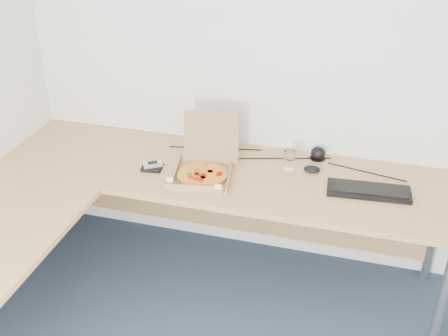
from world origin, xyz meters
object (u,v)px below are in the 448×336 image
(keyboard, at_px, (369,191))
(wallet, at_px, (152,167))
(pizza_box, at_px, (203,171))
(desk, at_px, (135,208))
(drinking_glass, at_px, (289,160))

(keyboard, xyz_separation_m, wallet, (-1.16, -0.07, -0.00))
(wallet, bearing_deg, pizza_box, -7.22)
(pizza_box, bearing_deg, wallet, 169.21)
(desk, xyz_separation_m, pizza_box, (0.25, 0.34, 0.07))
(pizza_box, distance_m, keyboard, 0.87)
(pizza_box, bearing_deg, keyboard, -5.66)
(drinking_glass, bearing_deg, pizza_box, -153.97)
(pizza_box, xyz_separation_m, drinking_glass, (0.43, 0.21, 0.02))
(desk, xyz_separation_m, keyboard, (1.11, 0.41, 0.04))
(wallet, bearing_deg, drinking_glass, 9.23)
(pizza_box, relative_size, keyboard, 0.84)
(pizza_box, distance_m, drinking_glass, 0.48)
(pizza_box, relative_size, wallet, 3.20)
(drinking_glass, distance_m, wallet, 0.75)
(pizza_box, relative_size, drinking_glass, 3.13)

